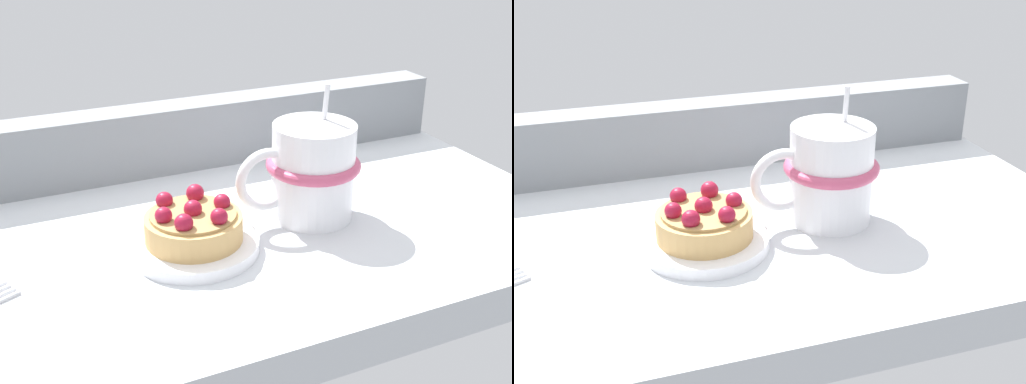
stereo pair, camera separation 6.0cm
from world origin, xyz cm
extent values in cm
cube|color=silver|center=(0.00, 0.00, -1.93)|extent=(72.76, 38.27, 3.85)
cube|color=gray|center=(0.00, 16.87, 3.83)|extent=(71.30, 4.52, 7.65)
cylinder|color=white|center=(-2.89, -2.85, 0.57)|extent=(11.77, 11.77, 1.15)
cylinder|color=white|center=(-2.89, -2.85, 0.29)|extent=(6.47, 6.47, 0.57)
cylinder|color=tan|center=(-2.89, -2.85, 2.34)|extent=(8.80, 8.80, 2.37)
cylinder|color=#AB854F|center=(-2.89, -2.85, 3.67)|extent=(7.74, 7.74, 0.30)
sphere|color=maroon|center=(-2.89, -2.85, 4.21)|extent=(1.64, 1.64, 1.64)
sphere|color=maroon|center=(0.33, -2.51, 4.17)|extent=(1.53, 1.53, 1.53)
sphere|color=maroon|center=(-1.68, -0.17, 4.33)|extent=(1.69, 1.69, 1.69)
sphere|color=maroon|center=(-4.64, -0.45, 4.15)|extent=(1.58, 1.58, 1.58)
sphere|color=maroon|center=(-5.68, -3.18, 4.29)|extent=(1.53, 1.53, 1.53)
sphere|color=maroon|center=(-4.51, -5.19, 4.26)|extent=(1.63, 1.63, 1.63)
sphere|color=maroon|center=(-1.41, -5.43, 4.32)|extent=(1.54, 1.54, 1.54)
cylinder|color=white|center=(10.17, -1.00, 4.81)|extent=(8.10, 8.10, 9.62)
torus|color=#C64C70|center=(10.17, -1.00, 5.55)|extent=(9.29, 9.29, 1.15)
torus|color=white|center=(5.18, -1.00, 4.81)|extent=(6.37, 0.98, 6.37)
cylinder|color=silver|center=(11.79, -0.39, 10.27)|extent=(0.86, 1.71, 6.19)
camera|label=1|loc=(-18.59, -51.23, 29.23)|focal=44.91mm
camera|label=2|loc=(-13.04, -53.38, 29.23)|focal=44.91mm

